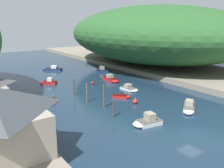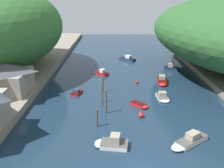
# 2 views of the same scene
# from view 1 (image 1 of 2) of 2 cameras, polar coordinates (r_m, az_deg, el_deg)

# --- Properties ---
(water_surface) EXTENTS (130.00, 130.00, 0.00)m
(water_surface) POSITION_cam_1_polar(r_m,az_deg,el_deg) (54.74, -7.98, 0.17)
(water_surface) COLOR #192D42
(water_surface) RESTS_ON ground
(right_bank) EXTENTS (22.00, 120.00, 1.19)m
(right_bank) POSITION_cam_1_polar(r_m,az_deg,el_deg) (70.90, 11.87, 3.75)
(right_bank) COLOR gray
(right_bank) RESTS_ON ground
(hillside_right) EXTENTS (42.46, 59.44, 16.32)m
(hillside_right) POSITION_cam_1_polar(r_m,az_deg,el_deg) (74.54, 9.61, 11.15)
(hillside_right) COLOR #285628
(hillside_right) RESTS_ON right_bank
(boat_far_upstream) EXTENTS (2.30, 5.64, 1.37)m
(boat_far_upstream) POSITION_cam_1_polar(r_m,az_deg,el_deg) (56.28, -0.18, 1.16)
(boat_far_upstream) COLOR red
(boat_far_upstream) RESTS_ON water_surface
(boat_far_right_bank) EXTENTS (1.99, 4.13, 1.11)m
(boat_far_right_bank) POSITION_cam_1_polar(r_m,az_deg,el_deg) (49.03, 4.05, -1.00)
(boat_far_right_bank) COLOR white
(boat_far_right_bank) RESTS_ON water_surface
(boat_moored_right) EXTENTS (2.16, 3.39, 0.90)m
(boat_moored_right) POSITION_cam_1_polar(r_m,az_deg,el_deg) (43.81, -13.62, -3.35)
(boat_moored_right) COLOR red
(boat_moored_right) RESTS_ON water_surface
(boat_navy_launch) EXTENTS (5.12, 4.96, 1.34)m
(boat_navy_launch) POSITION_cam_1_polar(r_m,az_deg,el_deg) (70.15, -13.54, 3.39)
(boat_navy_launch) COLOR navy
(boat_navy_launch) RESTS_ON water_surface
(boat_white_cruiser) EXTENTS (3.60, 3.39, 1.33)m
(boat_white_cruiser) POSITION_cam_1_polar(r_m,az_deg,el_deg) (55.38, -14.39, 0.46)
(boat_white_cruiser) COLOR red
(boat_white_cruiser) RESTS_ON water_surface
(boat_near_quay) EXTENTS (3.12, 3.19, 0.51)m
(boat_near_quay) POSITION_cam_1_polar(r_m,az_deg,el_deg) (44.17, 2.32, -2.83)
(boat_near_quay) COLOR red
(boat_near_quay) RESTS_ON water_surface
(boat_mid_channel) EXTENTS (4.29, 2.83, 1.48)m
(boat_mid_channel) POSITION_cam_1_polar(r_m,az_deg,el_deg) (66.40, -1.89, 3.21)
(boat_mid_channel) COLOR navy
(boat_mid_channel) RESTS_ON water_surface
(boat_cabin_cruiser) EXTENTS (4.16, 2.38, 1.61)m
(boat_cabin_cruiser) POSITION_cam_1_polar(r_m,az_deg,el_deg) (33.23, 7.96, -8.49)
(boat_cabin_cruiser) COLOR silver
(boat_cabin_cruiser) RESTS_ON water_surface
(boat_small_dinghy) EXTENTS (5.44, 4.59, 1.34)m
(boat_small_dinghy) POSITION_cam_1_polar(r_m,az_deg,el_deg) (40.08, 17.19, -5.07)
(boat_small_dinghy) COLOR silver
(boat_small_dinghy) RESTS_ON water_surface
(mooring_post_second) EXTENTS (0.25, 0.25, 2.57)m
(mooring_post_second) POSITION_cam_1_polar(r_m,az_deg,el_deg) (35.23, 0.38, -5.57)
(mooring_post_second) COLOR #4C3D2D
(mooring_post_second) RESTS_ON water_surface
(mooring_post_middle) EXTENTS (0.27, 0.27, 3.75)m
(mooring_post_middle) POSITION_cam_1_polar(r_m,az_deg,el_deg) (38.82, -1.85, -2.75)
(mooring_post_middle) COLOR brown
(mooring_post_middle) RESTS_ON water_surface
(mooring_post_fourth) EXTENTS (0.24, 0.24, 3.27)m
(mooring_post_fourth) POSITION_cam_1_polar(r_m,az_deg,el_deg) (41.65, -5.78, -1.97)
(mooring_post_fourth) COLOR brown
(mooring_post_fourth) RESTS_ON water_surface
(mooring_post_farthest) EXTENTS (0.24, 0.24, 3.11)m
(mooring_post_farthest) POSITION_cam_1_polar(r_m,az_deg,el_deg) (45.86, -8.67, -0.63)
(mooring_post_farthest) COLOR #4C3D2D
(mooring_post_farthest) RESTS_ON water_surface
(channel_buoy_near) EXTENTS (0.74, 0.74, 1.11)m
(channel_buoy_near) POSITION_cam_1_polar(r_m,az_deg,el_deg) (41.14, 5.30, -3.92)
(channel_buoy_near) COLOR red
(channel_buoy_near) RESTS_ON water_surface
(channel_buoy_far) EXTENTS (0.55, 0.55, 0.82)m
(channel_buoy_far) POSITION_cam_1_polar(r_m,az_deg,el_deg) (53.36, -4.50, 0.25)
(channel_buoy_far) COLOR red
(channel_buoy_far) RESTS_ON water_surface
(person_on_quay) EXTENTS (0.28, 0.41, 1.69)m
(person_on_quay) POSITION_cam_1_polar(r_m,az_deg,el_deg) (24.83, -17.47, -13.01)
(person_on_quay) COLOR #282D3D
(person_on_quay) RESTS_ON left_bank
(person_by_boathouse) EXTENTS (0.31, 0.42, 1.69)m
(person_by_boathouse) POSITION_cam_1_polar(r_m,az_deg,el_deg) (24.25, -14.18, -13.47)
(person_by_boathouse) COLOR #282D3D
(person_by_boathouse) RESTS_ON left_bank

